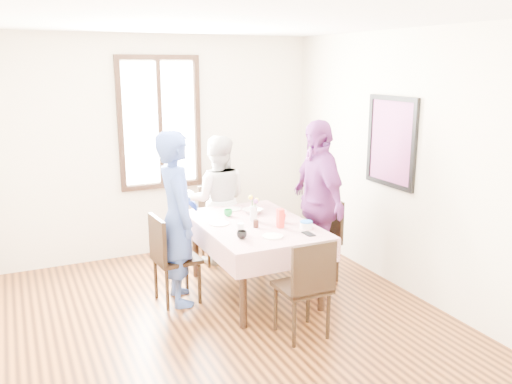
# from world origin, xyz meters

# --- Properties ---
(ground) EXTENTS (4.50, 4.50, 0.00)m
(ground) POSITION_xyz_m (0.00, 0.00, 0.00)
(ground) COLOR black
(ground) RESTS_ON ground
(back_wall) EXTENTS (4.00, 0.00, 4.00)m
(back_wall) POSITION_xyz_m (0.00, 2.25, 1.35)
(back_wall) COLOR beige
(back_wall) RESTS_ON ground
(right_wall) EXTENTS (0.00, 4.50, 4.50)m
(right_wall) POSITION_xyz_m (2.00, 0.00, 1.35)
(right_wall) COLOR beige
(right_wall) RESTS_ON ground
(window_frame) EXTENTS (1.02, 0.06, 1.62)m
(window_frame) POSITION_xyz_m (0.00, 2.23, 1.65)
(window_frame) COLOR black
(window_frame) RESTS_ON back_wall
(window_pane) EXTENTS (0.90, 0.02, 1.50)m
(window_pane) POSITION_xyz_m (0.00, 2.24, 1.65)
(window_pane) COLOR white
(window_pane) RESTS_ON back_wall
(art_poster) EXTENTS (0.04, 0.76, 0.96)m
(art_poster) POSITION_xyz_m (1.98, 0.30, 1.55)
(art_poster) COLOR red
(art_poster) RESTS_ON right_wall
(dining_table) EXTENTS (0.95, 1.46, 0.75)m
(dining_table) POSITION_xyz_m (0.51, 0.60, 0.38)
(dining_table) COLOR black
(dining_table) RESTS_ON ground
(tablecloth) EXTENTS (1.07, 1.58, 0.01)m
(tablecloth) POSITION_xyz_m (0.51, 0.60, 0.76)
(tablecloth) COLOR maroon
(tablecloth) RESTS_ON dining_table
(chair_left) EXTENTS (0.45, 0.45, 0.91)m
(chair_left) POSITION_xyz_m (-0.28, 0.73, 0.46)
(chair_left) COLOR black
(chair_left) RESTS_ON ground
(chair_right) EXTENTS (0.45, 0.45, 0.91)m
(chair_right) POSITION_xyz_m (1.30, 0.64, 0.46)
(chair_right) COLOR black
(chair_right) RESTS_ON ground
(chair_far) EXTENTS (0.47, 0.47, 0.91)m
(chair_far) POSITION_xyz_m (0.51, 1.60, 0.46)
(chair_far) COLOR black
(chair_far) RESTS_ON ground
(chair_near) EXTENTS (0.42, 0.42, 0.91)m
(chair_near) POSITION_xyz_m (0.51, -0.41, 0.46)
(chair_near) COLOR black
(chair_near) RESTS_ON ground
(person_left) EXTENTS (0.47, 0.67, 1.74)m
(person_left) POSITION_xyz_m (-0.26, 0.73, 0.87)
(person_left) COLOR #344A93
(person_left) RESTS_ON ground
(person_far) EXTENTS (0.91, 0.82, 1.54)m
(person_far) POSITION_xyz_m (0.51, 1.58, 0.77)
(person_far) COLOR beige
(person_far) RESTS_ON ground
(person_right) EXTENTS (0.53, 1.08, 1.79)m
(person_right) POSITION_xyz_m (1.28, 0.64, 0.89)
(person_right) COLOR #722D74
(person_right) RESTS_ON ground
(mug_black) EXTENTS (0.10, 0.10, 0.08)m
(mug_black) POSITION_xyz_m (0.20, 0.19, 0.80)
(mug_black) COLOR black
(mug_black) RESTS_ON tablecloth
(mug_flag) EXTENTS (0.13, 0.13, 0.09)m
(mug_flag) POSITION_xyz_m (0.77, 0.48, 0.81)
(mug_flag) COLOR red
(mug_flag) RESTS_ON tablecloth
(mug_green) EXTENTS (0.13, 0.13, 0.07)m
(mug_green) POSITION_xyz_m (0.36, 0.94, 0.80)
(mug_green) COLOR #0C7226
(mug_green) RESTS_ON tablecloth
(serving_bowl) EXTENTS (0.26, 0.26, 0.05)m
(serving_bowl) POSITION_xyz_m (0.65, 0.93, 0.79)
(serving_bowl) COLOR white
(serving_bowl) RESTS_ON tablecloth
(juice_carton) EXTENTS (0.06, 0.06, 0.19)m
(juice_carton) POSITION_xyz_m (0.68, 0.34, 0.86)
(juice_carton) COLOR red
(juice_carton) RESTS_ON tablecloth
(butter_tub) EXTENTS (0.12, 0.12, 0.06)m
(butter_tub) POSITION_xyz_m (0.91, 0.21, 0.79)
(butter_tub) COLOR white
(butter_tub) RESTS_ON tablecloth
(jam_jar) EXTENTS (0.05, 0.05, 0.08)m
(jam_jar) POSITION_xyz_m (0.46, 0.45, 0.80)
(jam_jar) COLOR black
(jam_jar) RESTS_ON tablecloth
(drinking_glass) EXTENTS (0.07, 0.07, 0.10)m
(drinking_glass) POSITION_xyz_m (0.25, 0.34, 0.81)
(drinking_glass) COLOR silver
(drinking_glass) RESTS_ON tablecloth
(smartphone) EXTENTS (0.08, 0.16, 0.01)m
(smartphone) POSITION_xyz_m (0.83, 0.03, 0.77)
(smartphone) COLOR black
(smartphone) RESTS_ON tablecloth
(flower_vase) EXTENTS (0.08, 0.08, 0.16)m
(flower_vase) POSITION_xyz_m (0.53, 0.66, 0.84)
(flower_vase) COLOR silver
(flower_vase) RESTS_ON tablecloth
(plate_left) EXTENTS (0.20, 0.20, 0.01)m
(plate_left) POSITION_xyz_m (0.17, 0.70, 0.77)
(plate_left) COLOR white
(plate_left) RESTS_ON tablecloth
(plate_far) EXTENTS (0.20, 0.20, 0.01)m
(plate_far) POSITION_xyz_m (0.51, 1.17, 0.77)
(plate_far) COLOR white
(plate_far) RESTS_ON tablecloth
(plate_near) EXTENTS (0.20, 0.20, 0.01)m
(plate_near) POSITION_xyz_m (0.48, 0.11, 0.77)
(plate_near) COLOR white
(plate_near) RESTS_ON tablecloth
(butter_lid) EXTENTS (0.12, 0.12, 0.01)m
(butter_lid) POSITION_xyz_m (0.91, 0.21, 0.83)
(butter_lid) COLOR blue
(butter_lid) RESTS_ON butter_tub
(flower_bunch) EXTENTS (0.09, 0.09, 0.10)m
(flower_bunch) POSITION_xyz_m (0.53, 0.66, 0.97)
(flower_bunch) COLOR yellow
(flower_bunch) RESTS_ON flower_vase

